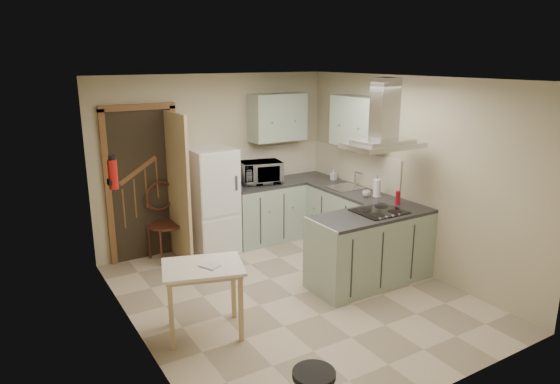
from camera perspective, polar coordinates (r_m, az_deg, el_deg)
floor at (r=6.01m, az=1.52°, el=-11.73°), size 4.20×4.20×0.00m
ceiling at (r=5.37m, az=1.71°, el=12.81°), size 4.20×4.20×0.00m
back_wall at (r=7.36m, az=-7.34°, el=3.52°), size 3.60×0.00×3.60m
left_wall at (r=4.86m, az=-16.52°, el=-3.09°), size 0.00×4.20×4.20m
right_wall at (r=6.69m, az=14.67°, el=1.96°), size 0.00×4.20×4.20m
doorway at (r=7.02m, az=-15.39°, el=0.84°), size 1.10×0.12×2.10m
fridge at (r=7.14m, az=-7.67°, el=-1.00°), size 0.60×0.60×1.50m
counter_back at (r=7.59m, az=-1.65°, el=-2.24°), size 1.08×0.60×0.90m
counter_right at (r=7.51m, az=6.51°, el=-2.54°), size 0.60×1.95×0.90m
splashback at (r=7.80m, az=-0.83°, el=3.55°), size 1.68×0.02×0.50m
wall_cabinet_back at (r=7.55m, az=-0.28°, el=8.54°), size 0.85×0.35×0.70m
wall_cabinet_right at (r=7.07m, az=9.03°, el=7.91°), size 0.35×0.90×0.70m
peninsula at (r=6.28m, az=10.38°, el=-6.30°), size 1.55×0.65×0.90m
hob at (r=6.19m, az=11.28°, el=-2.18°), size 0.58×0.50×0.01m
extractor_hood at (r=6.00m, az=11.68°, el=5.26°), size 0.90×0.55×0.10m
sink at (r=7.25m, az=7.46°, el=0.53°), size 0.45×0.40×0.01m
fire_extinguisher at (r=5.66m, az=-18.54°, el=1.91°), size 0.10×0.10×0.32m
drop_leaf_table at (r=5.18m, az=-8.66°, el=-12.05°), size 0.93×0.80×0.74m
bentwood_chair at (r=7.02m, az=-12.93°, el=-3.75°), size 0.49×0.49×0.98m
microwave at (r=7.43m, az=-2.21°, el=2.26°), size 0.66×0.51×0.33m
kettle at (r=7.64m, az=-0.04°, el=2.11°), size 0.14×0.14×0.19m
cereal_box at (r=7.62m, az=-0.09°, el=2.33°), size 0.13×0.18×0.26m
soap_bottle at (r=7.68m, az=6.15°, el=1.99°), size 0.09×0.09×0.16m
paper_towel at (r=6.81m, az=11.02°, el=0.47°), size 0.11×0.11×0.25m
cup at (r=6.81m, az=9.85°, el=-0.19°), size 0.12×0.12×0.09m
red_bottle at (r=6.54m, az=13.31°, el=-0.62°), size 0.07×0.07×0.17m
book at (r=4.93m, az=-8.60°, el=-8.20°), size 0.21×0.23×0.09m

